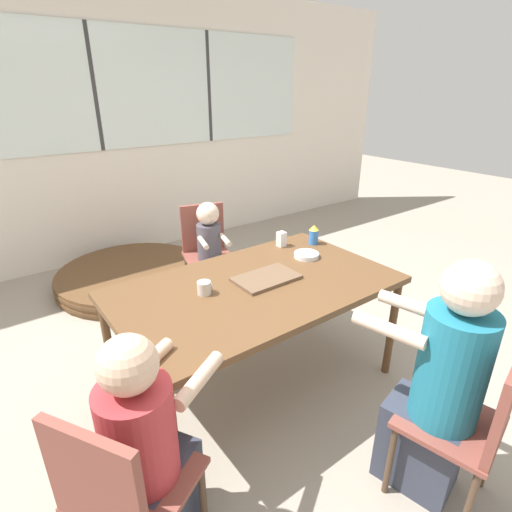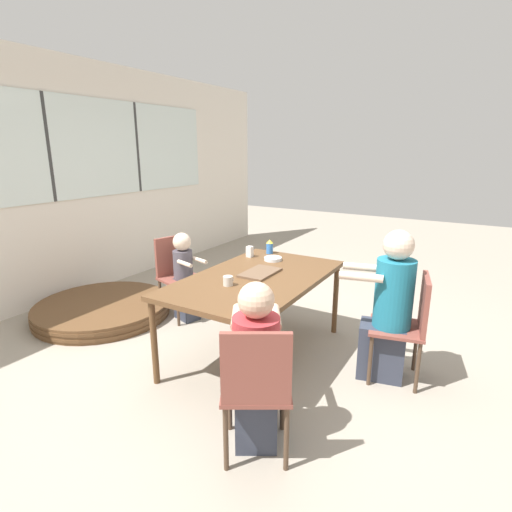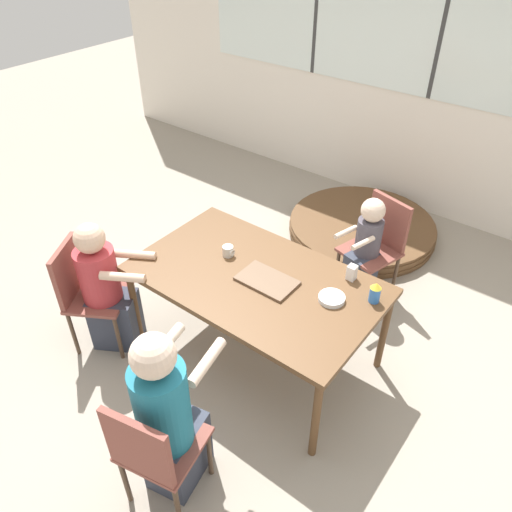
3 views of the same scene
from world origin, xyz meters
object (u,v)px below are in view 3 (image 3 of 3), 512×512
object	(u,v)px
coffee_mug	(228,251)
milk_carton_small	(352,273)
chair_for_toddler	(379,240)
person_man_blue_shirt	(107,292)
person_toddler	(364,253)
chair_for_man_blue_shirt	(84,287)
folded_table_stack	(361,228)
person_woman_green_shirt	(169,419)
sippy_cup	(375,292)
chair_for_woman_green_shirt	(152,449)
bowl_white_shallow	(332,298)

from	to	relation	value
coffee_mug	milk_carton_small	bearing A→B (deg)	20.23
chair_for_toddler	milk_carton_small	distance (m)	0.88
person_man_blue_shirt	person_toddler	xyz separation A→B (m)	(1.22, 1.60, -0.04)
chair_for_man_blue_shirt	folded_table_stack	distance (m)	2.72
chair_for_toddler	person_woman_green_shirt	distance (m)	2.25
person_toddler	sippy_cup	bearing A→B (deg)	134.81
chair_for_man_blue_shirt	person_woman_green_shirt	bearing A→B (deg)	41.24
chair_for_man_blue_shirt	milk_carton_small	xyz separation A→B (m)	(1.57, 1.01, 0.27)
folded_table_stack	person_woman_green_shirt	bearing A→B (deg)	-83.19
chair_for_toddler	person_toddler	bearing A→B (deg)	90.00
coffee_mug	folded_table_stack	world-z (taller)	coffee_mug
chair_for_man_blue_shirt	chair_for_woman_green_shirt	bearing A→B (deg)	35.73
chair_for_woman_green_shirt	bowl_white_shallow	distance (m)	1.37
coffee_mug	folded_table_stack	size ratio (longest dim) A/B	0.06
person_woman_green_shirt	coffee_mug	xyz separation A→B (m)	(-0.53, 1.13, 0.21)
sippy_cup	chair_for_toddler	bearing A→B (deg)	112.92
chair_for_man_blue_shirt	person_toddler	size ratio (longest dim) A/B	0.92
folded_table_stack	coffee_mug	bearing A→B (deg)	-95.74
chair_for_man_blue_shirt	folded_table_stack	bearing A→B (deg)	128.66
person_man_blue_shirt	milk_carton_small	xyz separation A→B (m)	(1.43, 0.92, 0.29)
chair_for_man_blue_shirt	bowl_white_shallow	bearing A→B (deg)	84.62
folded_table_stack	chair_for_woman_green_shirt	bearing A→B (deg)	-82.91
chair_for_woman_green_shirt	folded_table_stack	xyz separation A→B (m)	(-0.38, 3.09, -0.44)
person_woman_green_shirt	person_toddler	xyz separation A→B (m)	(0.06, 2.10, -0.11)
chair_for_toddler	person_woman_green_shirt	size ratio (longest dim) A/B	0.72
person_toddler	chair_for_man_blue_shirt	bearing A→B (deg)	66.66
person_man_blue_shirt	milk_carton_small	size ratio (longest dim) A/B	9.83
milk_carton_small	folded_table_stack	bearing A→B (deg)	112.71
folded_table_stack	milk_carton_small	bearing A→B (deg)	-67.29
person_woman_green_shirt	person_man_blue_shirt	xyz separation A→B (m)	(-1.15, 0.51, -0.07)
chair_for_woman_green_shirt	chair_for_man_blue_shirt	size ratio (longest dim) A/B	1.00
bowl_white_shallow	folded_table_stack	world-z (taller)	bowl_white_shallow
person_woman_green_shirt	milk_carton_small	distance (m)	1.47
chair_for_toddler	bowl_white_shallow	distance (m)	1.12
milk_carton_small	person_toddler	bearing A→B (deg)	107.69
chair_for_man_blue_shirt	bowl_white_shallow	distance (m)	1.76
chair_for_toddler	milk_carton_small	xyz separation A→B (m)	(0.17, -0.82, 0.27)
chair_for_woman_green_shirt	chair_for_man_blue_shirt	bearing A→B (deg)	144.27
person_man_blue_shirt	coffee_mug	bearing A→B (deg)	104.41
bowl_white_shallow	chair_for_toddler	bearing A→B (deg)	99.36
chair_for_woman_green_shirt	person_man_blue_shirt	xyz separation A→B (m)	(-1.19, 0.66, -0.02)
chair_for_woman_green_shirt	person_man_blue_shirt	distance (m)	1.36
chair_for_man_blue_shirt	person_man_blue_shirt	size ratio (longest dim) A/B	0.81
chair_for_man_blue_shirt	person_toddler	distance (m)	2.16
chair_for_woman_green_shirt	coffee_mug	world-z (taller)	chair_for_woman_green_shirt
chair_for_man_blue_shirt	person_man_blue_shirt	world-z (taller)	person_man_blue_shirt
person_toddler	milk_carton_small	bearing A→B (deg)	123.34
coffee_mug	bowl_white_shallow	distance (m)	0.82
milk_carton_small	bowl_white_shallow	distance (m)	0.26
coffee_mug	sippy_cup	xyz separation A→B (m)	(1.03, 0.19, 0.04)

